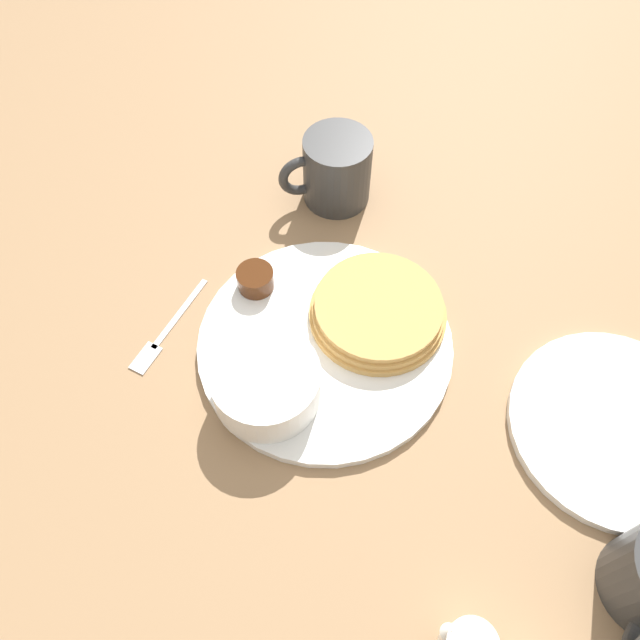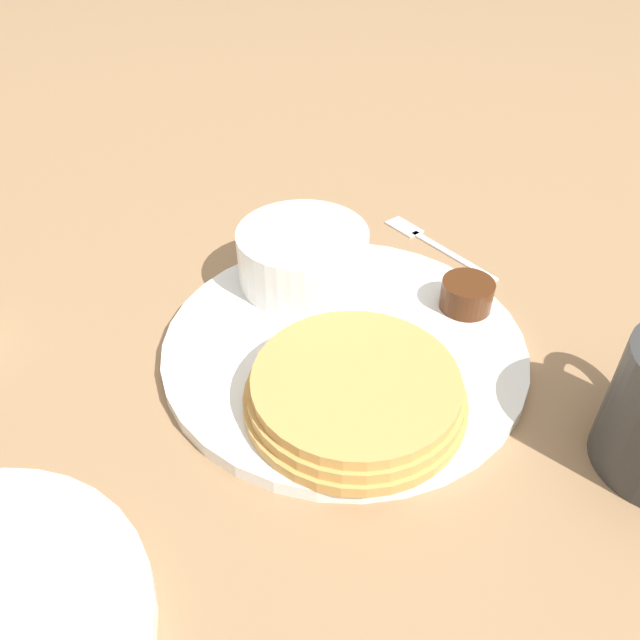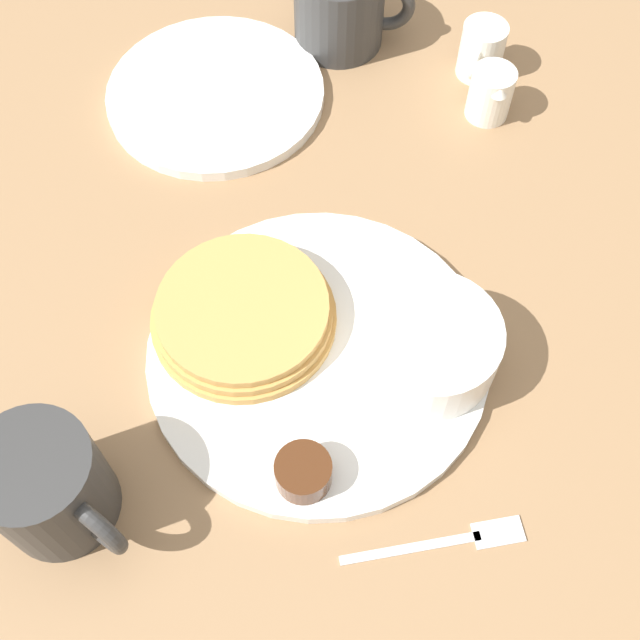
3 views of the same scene
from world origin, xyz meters
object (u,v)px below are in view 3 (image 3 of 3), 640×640
at_px(plate, 318,353).
at_px(creamer_pitcher_far, 481,50).
at_px(coffee_mug, 50,488).
at_px(second_mug, 342,6).
at_px(bowl, 429,344).
at_px(creamer_pitcher_near, 490,93).
at_px(fork, 455,540).

height_order(plate, creamer_pitcher_far, creamer_pitcher_far).
distance_m(coffee_mug, creamer_pitcher_far, 0.59).
distance_m(plate, second_mug, 0.39).
relative_size(plate, coffee_mug, 2.46).
height_order(bowl, creamer_pitcher_near, bowl).
bearing_deg(plate, creamer_pitcher_far, -57.10).
bearing_deg(fork, creamer_pitcher_near, -39.75).
relative_size(creamer_pitcher_near, second_mug, 0.53).
bearing_deg(coffee_mug, bowl, -97.38).
bearing_deg(second_mug, coffee_mug, 126.66).
height_order(coffee_mug, creamer_pitcher_near, coffee_mug).
distance_m(bowl, coffee_mug, 0.31).
distance_m(coffee_mug, fork, 0.30).
height_order(plate, coffee_mug, coffee_mug).
relative_size(coffee_mug, creamer_pitcher_far, 1.95).
bearing_deg(fork, plate, 2.45).
relative_size(creamer_pitcher_near, creamer_pitcher_far, 1.04).
distance_m(creamer_pitcher_near, second_mug, 0.18).
xyz_separation_m(bowl, fork, (-0.13, 0.06, -0.04)).
xyz_separation_m(bowl, coffee_mug, (0.04, 0.30, 0.01)).
bearing_deg(creamer_pitcher_far, coffee_mug, 111.78).
bearing_deg(bowl, creamer_pitcher_far, -43.54).
xyz_separation_m(creamer_pitcher_far, fork, (-0.39, 0.31, -0.03)).
bearing_deg(second_mug, bowl, 158.42).
bearing_deg(creamer_pitcher_far, plate, 122.90).
relative_size(fork, second_mug, 1.15).
relative_size(bowl, fork, 0.84).
distance_m(coffee_mug, creamer_pitcher_near, 0.55).
xyz_separation_m(creamer_pitcher_near, second_mug, (0.17, 0.07, 0.02)).
relative_size(plate, creamer_pitcher_near, 4.61).
distance_m(creamer_pitcher_near, creamer_pitcher_far, 0.06).
bearing_deg(bowl, creamer_pitcher_near, -46.60).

